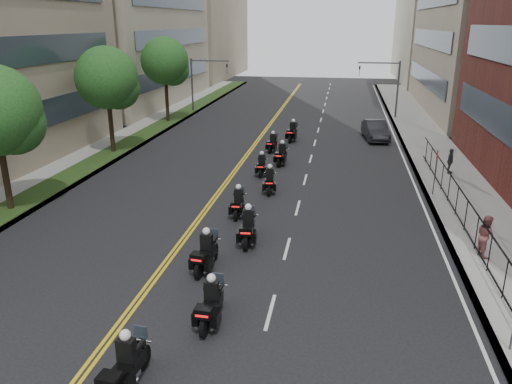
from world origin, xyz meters
TOP-DOWN VIEW (x-y plane):
  - sidewalk_right at (12.00, 25.00)m, footprint 4.00×90.00m
  - sidewalk_left at (-12.00, 25.00)m, footprint 4.00×90.00m
  - grass_strip at (-11.20, 25.00)m, footprint 2.00×90.00m
  - iron_fence at (11.00, 12.00)m, footprint 0.05×28.00m
  - street_trees at (-11.05, 18.61)m, footprint 4.40×38.40m
  - traffic_signal_right at (9.54, 42.00)m, footprint 4.09×0.20m
  - traffic_signal_left at (-9.54, 42.00)m, footprint 4.09×0.20m
  - motorcycle_0 at (0.03, 0.65)m, footprint 0.65×2.38m
  - motorcycle_1 at (1.42, 4.03)m, footprint 0.54×2.31m
  - motorcycle_2 at (0.29, 7.55)m, footprint 0.65×2.33m
  - motorcycle_3 at (1.45, 10.28)m, footprint 0.63×2.41m
  - motorcycle_4 at (0.37, 13.39)m, footprint 0.55×2.19m
  - motorcycle_5 at (1.38, 17.28)m, footprint 0.63×2.19m
  - motorcycle_6 at (0.40, 20.49)m, footprint 0.53×2.07m
  - motorcycle_7 at (1.35, 23.12)m, footprint 0.67×2.26m
  - motorcycle_8 at (0.24, 26.57)m, footprint 0.62×2.10m
  - motorcycle_9 at (1.36, 30.27)m, footprint 0.73×2.44m
  - parked_sedan at (8.00, 32.06)m, footprint 2.26×4.88m
  - pedestrian_b at (11.20, 10.40)m, footprint 0.82×0.96m
  - pedestrian_c at (12.06, 22.40)m, footprint 0.66×1.01m

SIDE VIEW (x-z plane):
  - sidewalk_right at x=12.00m, z-range 0.00..0.15m
  - sidewalk_left at x=-12.00m, z-range 0.00..0.15m
  - grass_strip at x=-11.20m, z-range 0.15..0.19m
  - motorcycle_6 at x=0.40m, z-range -0.16..1.37m
  - motorcycle_8 at x=0.24m, z-range -0.16..1.39m
  - motorcycle_4 at x=0.37m, z-range -0.17..1.44m
  - motorcycle_5 at x=1.38m, z-range -0.17..1.45m
  - motorcycle_7 at x=1.35m, z-range -0.18..1.50m
  - motorcycle_1 at x=1.42m, z-range -0.18..1.52m
  - motorcycle_2 at x=0.29m, z-range -0.18..1.54m
  - motorcycle_0 at x=0.03m, z-range -0.18..1.57m
  - motorcycle_3 at x=1.45m, z-range -0.19..1.59m
  - motorcycle_9 at x=1.36m, z-range -0.19..1.61m
  - parked_sedan at x=8.00m, z-range 0.00..1.55m
  - iron_fence at x=11.00m, z-range 0.15..1.65m
  - pedestrian_c at x=12.06m, z-range 0.15..1.74m
  - pedestrian_b at x=11.20m, z-range 0.15..1.89m
  - traffic_signal_right at x=9.54m, z-range 0.90..6.50m
  - traffic_signal_left at x=-9.54m, z-range 0.90..6.50m
  - street_trees at x=-11.05m, z-range 1.14..9.12m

